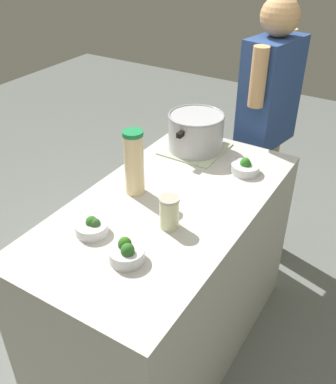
{
  "coord_description": "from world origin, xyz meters",
  "views": [
    {
      "loc": [
        -1.3,
        -0.8,
        1.94
      ],
      "look_at": [
        0.0,
        0.0,
        0.95
      ],
      "focal_mm": 40.67,
      "sensor_mm": 36.0,
      "label": 1
    }
  ],
  "objects_px": {
    "person_cook": "(265,130)",
    "mason_jar": "(169,212)",
    "broccoli_bowl_front": "(127,253)",
    "broccoli_bowl_center": "(245,167)",
    "broccoli_bowl_back": "(92,227)",
    "lemonade_pitcher": "(134,163)",
    "cooking_pot": "(196,131)"
  },
  "relations": [
    {
      "from": "lemonade_pitcher",
      "to": "broccoli_bowl_center",
      "type": "height_order",
      "value": "lemonade_pitcher"
    },
    {
      "from": "lemonade_pitcher",
      "to": "mason_jar",
      "type": "distance_m",
      "value": 0.3
    },
    {
      "from": "broccoli_bowl_front",
      "to": "person_cook",
      "type": "xyz_separation_m",
      "value": [
        1.32,
        -0.01,
        -0.05
      ]
    },
    {
      "from": "lemonade_pitcher",
      "to": "broccoli_bowl_back",
      "type": "relative_size",
      "value": 2.3
    },
    {
      "from": "broccoli_bowl_center",
      "to": "broccoli_bowl_front",
      "type": "bearing_deg",
      "value": 171.89
    },
    {
      "from": "mason_jar",
      "to": "broccoli_bowl_back",
      "type": "distance_m",
      "value": 0.3
    },
    {
      "from": "mason_jar",
      "to": "person_cook",
      "type": "relative_size",
      "value": 0.08
    },
    {
      "from": "broccoli_bowl_center",
      "to": "person_cook",
      "type": "xyz_separation_m",
      "value": [
        0.53,
        0.1,
        -0.04
      ]
    },
    {
      "from": "broccoli_bowl_front",
      "to": "broccoli_bowl_center",
      "type": "height_order",
      "value": "broccoli_bowl_front"
    },
    {
      "from": "lemonade_pitcher",
      "to": "mason_jar",
      "type": "bearing_deg",
      "value": -117.5
    },
    {
      "from": "lemonade_pitcher",
      "to": "broccoli_bowl_center",
      "type": "xyz_separation_m",
      "value": [
        0.41,
        -0.34,
        -0.12
      ]
    },
    {
      "from": "broccoli_bowl_center",
      "to": "lemonade_pitcher",
      "type": "bearing_deg",
      "value": 139.81
    },
    {
      "from": "broccoli_bowl_center",
      "to": "broccoli_bowl_back",
      "type": "distance_m",
      "value": 0.8
    },
    {
      "from": "lemonade_pitcher",
      "to": "person_cook",
      "type": "bearing_deg",
      "value": -14.3
    },
    {
      "from": "broccoli_bowl_front",
      "to": "mason_jar",
      "type": "bearing_deg",
      "value": -5.83
    },
    {
      "from": "cooking_pot",
      "to": "broccoli_bowl_center",
      "type": "relative_size",
      "value": 2.68
    },
    {
      "from": "broccoli_bowl_back",
      "to": "person_cook",
      "type": "distance_m",
      "value": 1.28
    },
    {
      "from": "person_cook",
      "to": "mason_jar",
      "type": "bearing_deg",
      "value": -179.11
    },
    {
      "from": "broccoli_bowl_center",
      "to": "person_cook",
      "type": "bearing_deg",
      "value": 10.97
    },
    {
      "from": "lemonade_pitcher",
      "to": "broccoli_bowl_front",
      "type": "bearing_deg",
      "value": -148.56
    },
    {
      "from": "lemonade_pitcher",
      "to": "broccoli_bowl_center",
      "type": "relative_size",
      "value": 2.21
    },
    {
      "from": "broccoli_bowl_front",
      "to": "broccoli_bowl_center",
      "type": "distance_m",
      "value": 0.79
    },
    {
      "from": "cooking_pot",
      "to": "broccoli_bowl_front",
      "type": "height_order",
      "value": "cooking_pot"
    },
    {
      "from": "mason_jar",
      "to": "broccoli_bowl_back",
      "type": "xyz_separation_m",
      "value": [
        -0.19,
        0.23,
        -0.04
      ]
    },
    {
      "from": "cooking_pot",
      "to": "person_cook",
      "type": "height_order",
      "value": "person_cook"
    },
    {
      "from": "cooking_pot",
      "to": "broccoli_bowl_front",
      "type": "xyz_separation_m",
      "value": [
        -0.87,
        -0.2,
        -0.07
      ]
    },
    {
      "from": "mason_jar",
      "to": "person_cook",
      "type": "xyz_separation_m",
      "value": [
        1.08,
        0.02,
        -0.08
      ]
    },
    {
      "from": "mason_jar",
      "to": "person_cook",
      "type": "bearing_deg",
      "value": 0.89
    },
    {
      "from": "broccoli_bowl_front",
      "to": "person_cook",
      "type": "distance_m",
      "value": 1.32
    },
    {
      "from": "broccoli_bowl_center",
      "to": "broccoli_bowl_back",
      "type": "relative_size",
      "value": 1.04
    },
    {
      "from": "broccoli_bowl_front",
      "to": "broccoli_bowl_center",
      "type": "bearing_deg",
      "value": -8.11
    },
    {
      "from": "cooking_pot",
      "to": "mason_jar",
      "type": "height_order",
      "value": "cooking_pot"
    }
  ]
}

